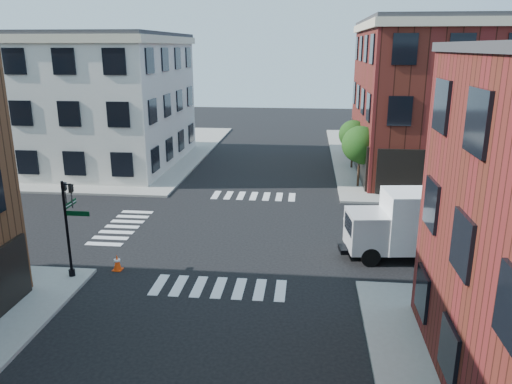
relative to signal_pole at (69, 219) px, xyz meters
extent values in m
plane|color=black|center=(6.72, 6.68, -2.86)|extent=(120.00, 120.00, 0.00)
cube|color=gray|center=(27.72, 27.68, -2.78)|extent=(30.00, 30.00, 0.15)
cube|color=gray|center=(-14.28, 27.68, -2.78)|extent=(30.00, 30.00, 0.15)
cube|color=silver|center=(-12.28, 22.68, 2.64)|extent=(22.00, 16.00, 11.00)
cylinder|color=black|center=(14.22, 16.68, -1.97)|extent=(0.18, 0.18, 1.47)
cylinder|color=black|center=(14.22, 16.68, -1.24)|extent=(0.12, 0.12, 1.47)
sphere|color=#0F330E|center=(14.22, 16.68, 0.44)|extent=(2.69, 2.69, 2.69)
sphere|color=#0F330E|center=(14.47, 16.58, -0.10)|extent=(1.85, 1.85, 1.85)
cylinder|color=black|center=(14.22, 22.68, -2.04)|extent=(0.18, 0.18, 1.33)
cylinder|color=black|center=(14.22, 22.68, -1.38)|extent=(0.12, 0.12, 1.33)
sphere|color=#0F330E|center=(14.22, 22.68, 0.14)|extent=(2.43, 2.43, 2.43)
sphere|color=#0F330E|center=(14.47, 22.58, -0.35)|extent=(1.67, 1.67, 1.67)
cylinder|color=black|center=(-0.08, -0.12, -0.56)|extent=(0.12, 0.12, 4.60)
cylinder|color=black|center=(-0.08, -0.12, -2.56)|extent=(0.28, 0.28, 0.30)
cube|color=#053819|center=(0.47, -0.12, 0.29)|extent=(1.10, 0.03, 0.22)
cube|color=#053819|center=(-0.08, 0.43, 0.54)|extent=(0.03, 1.10, 0.22)
imported|color=black|center=(0.27, -0.02, 1.04)|extent=(0.22, 0.18, 1.10)
imported|color=black|center=(-0.18, 0.23, 1.04)|extent=(0.18, 0.22, 1.10)
cube|color=white|center=(16.97, 4.09, -0.89)|extent=(5.69, 3.00, 2.91)
cube|color=#9D110E|center=(17.12, 2.91, -0.89)|extent=(2.05, 0.29, 0.66)
cube|color=#9D110E|center=(16.82, 5.27, -0.89)|extent=(2.05, 0.29, 0.66)
cube|color=silver|center=(13.43, 3.65, -1.40)|extent=(2.14, 2.46, 1.88)
cube|color=black|center=(12.55, 3.54, -1.08)|extent=(0.31, 1.78, 0.84)
cube|color=black|center=(15.85, 3.95, -2.39)|extent=(7.56, 1.86, 0.23)
cylinder|color=black|center=(13.55, 2.67, -2.39)|extent=(0.97, 0.44, 0.94)
cylinder|color=black|center=(13.31, 4.63, -2.39)|extent=(0.97, 0.44, 0.94)
cylinder|color=black|center=(16.90, 3.09, -2.39)|extent=(0.97, 0.44, 0.94)
cylinder|color=black|center=(16.66, 5.04, -2.39)|extent=(0.97, 0.44, 0.94)
cylinder|color=black|center=(19.14, 3.37, -2.39)|extent=(0.97, 0.44, 0.94)
cylinder|color=black|center=(18.89, 5.32, -2.39)|extent=(0.97, 0.44, 0.94)
cube|color=#FF440B|center=(1.64, 0.98, -2.84)|extent=(0.46, 0.46, 0.04)
cone|color=#FF440B|center=(1.64, 0.98, -2.47)|extent=(0.44, 0.44, 0.77)
cylinder|color=white|center=(1.64, 0.98, -2.36)|extent=(0.30, 0.30, 0.09)
camera|label=1|loc=(10.41, -19.83, 7.30)|focal=35.00mm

